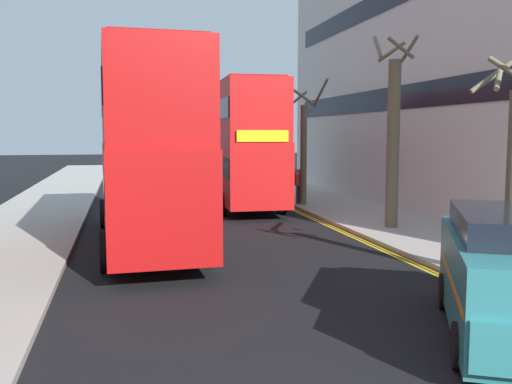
{
  "coord_description": "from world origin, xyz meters",
  "views": [
    {
      "loc": [
        -3.01,
        -3.87,
        3.4
      ],
      "look_at": [
        0.5,
        11.0,
        1.8
      ],
      "focal_mm": 39.57,
      "sensor_mm": 36.0,
      "label": 1
    }
  ],
  "objects_px": {
    "double_decker_bus_oncoming": "(238,141)",
    "pedestrian_far": "(299,186)",
    "taxi_minivan": "(512,277)",
    "double_decker_bus_away": "(145,145)"
  },
  "relations": [
    {
      "from": "double_decker_bus_away",
      "to": "pedestrian_far",
      "type": "xyz_separation_m",
      "value": [
        7.21,
        7.3,
        -2.04
      ]
    },
    {
      "from": "taxi_minivan",
      "to": "double_decker_bus_oncoming",
      "type": "bearing_deg",
      "value": 92.54
    },
    {
      "from": "double_decker_bus_oncoming",
      "to": "taxi_minivan",
      "type": "height_order",
      "value": "double_decker_bus_oncoming"
    },
    {
      "from": "double_decker_bus_oncoming",
      "to": "pedestrian_far",
      "type": "bearing_deg",
      "value": -26.68
    },
    {
      "from": "pedestrian_far",
      "to": "taxi_minivan",
      "type": "bearing_deg",
      "value": -95.91
    },
    {
      "from": "taxi_minivan",
      "to": "pedestrian_far",
      "type": "bearing_deg",
      "value": 84.09
    },
    {
      "from": "double_decker_bus_away",
      "to": "pedestrian_far",
      "type": "relative_size",
      "value": 6.72
    },
    {
      "from": "taxi_minivan",
      "to": "pedestrian_far",
      "type": "height_order",
      "value": "taxi_minivan"
    },
    {
      "from": "double_decker_bus_oncoming",
      "to": "pedestrian_far",
      "type": "xyz_separation_m",
      "value": [
        2.57,
        -1.29,
        -2.04
      ]
    },
    {
      "from": "double_decker_bus_away",
      "to": "double_decker_bus_oncoming",
      "type": "xyz_separation_m",
      "value": [
        4.63,
        8.59,
        0.0
      ]
    }
  ]
}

